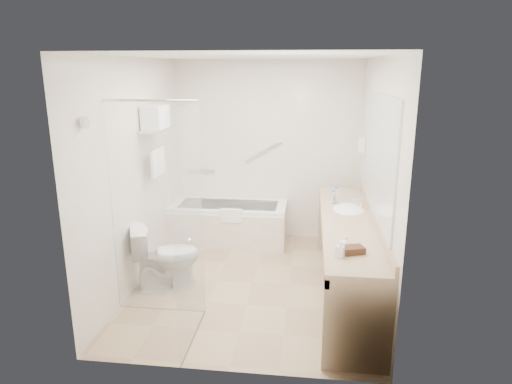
# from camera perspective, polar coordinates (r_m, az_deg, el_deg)

# --- Properties ---
(floor) EXTENTS (3.20, 3.20, 0.00)m
(floor) POSITION_cam_1_polar(r_m,az_deg,el_deg) (5.35, -0.39, -11.25)
(floor) COLOR tan
(floor) RESTS_ON ground
(ceiling) EXTENTS (2.60, 3.20, 0.10)m
(ceiling) POSITION_cam_1_polar(r_m,az_deg,el_deg) (4.78, -0.45, 16.62)
(ceiling) COLOR silver
(ceiling) RESTS_ON wall_back
(wall_back) EXTENTS (2.60, 0.10, 2.50)m
(wall_back) POSITION_cam_1_polar(r_m,az_deg,el_deg) (6.47, 1.38, 5.15)
(wall_back) COLOR beige
(wall_back) RESTS_ON ground
(wall_front) EXTENTS (2.60, 0.10, 2.50)m
(wall_front) POSITION_cam_1_polar(r_m,az_deg,el_deg) (3.40, -3.85, -4.33)
(wall_front) COLOR beige
(wall_front) RESTS_ON ground
(wall_left) EXTENTS (0.10, 3.20, 2.50)m
(wall_left) POSITION_cam_1_polar(r_m,az_deg,el_deg) (5.24, -14.68, 2.23)
(wall_left) COLOR beige
(wall_left) RESTS_ON ground
(wall_right) EXTENTS (0.10, 3.20, 2.50)m
(wall_right) POSITION_cam_1_polar(r_m,az_deg,el_deg) (4.93, 14.76, 1.41)
(wall_right) COLOR beige
(wall_right) RESTS_ON ground
(bathtub) EXTENTS (1.60, 0.73, 0.59)m
(bathtub) POSITION_cam_1_polar(r_m,az_deg,el_deg) (6.44, -3.42, -3.89)
(bathtub) COLOR white
(bathtub) RESTS_ON floor
(grab_bar_short) EXTENTS (0.40, 0.03, 0.03)m
(grab_bar_short) POSITION_cam_1_polar(r_m,az_deg,el_deg) (6.65, -6.85, 2.69)
(grab_bar_short) COLOR silver
(grab_bar_short) RESTS_ON wall_back
(grab_bar_long) EXTENTS (0.53, 0.03, 0.33)m
(grab_bar_long) POSITION_cam_1_polar(r_m,az_deg,el_deg) (6.44, 0.90, 5.10)
(grab_bar_long) COLOR silver
(grab_bar_long) RESTS_ON wall_back
(shower_enclosure) EXTENTS (0.96, 0.91, 2.11)m
(shower_enclosure) POSITION_cam_1_polar(r_m,az_deg,el_deg) (4.23, -10.55, -3.23)
(shower_enclosure) COLOR silver
(shower_enclosure) RESTS_ON floor
(towel_shelf) EXTENTS (0.24, 0.55, 0.81)m
(towel_shelf) POSITION_cam_1_polar(r_m,az_deg,el_deg) (5.43, -12.41, 8.22)
(towel_shelf) COLOR silver
(towel_shelf) RESTS_ON wall_left
(vanity_counter) EXTENTS (0.55, 2.70, 0.95)m
(vanity_counter) POSITION_cam_1_polar(r_m,az_deg,el_deg) (4.93, 11.32, -5.78)
(vanity_counter) COLOR tan
(vanity_counter) RESTS_ON floor
(sink) EXTENTS (0.40, 0.52, 0.14)m
(sink) POSITION_cam_1_polar(r_m,az_deg,el_deg) (5.25, 11.45, -2.40)
(sink) COLOR white
(sink) RESTS_ON vanity_counter
(faucet) EXTENTS (0.03, 0.03, 0.14)m
(faucet) POSITION_cam_1_polar(r_m,az_deg,el_deg) (5.24, 13.09, -1.30)
(faucet) COLOR silver
(faucet) RESTS_ON vanity_counter
(mirror) EXTENTS (0.02, 2.00, 1.20)m
(mirror) POSITION_cam_1_polar(r_m,az_deg,el_deg) (4.72, 15.12, 4.52)
(mirror) COLOR #B2B7BF
(mirror) RESTS_ON wall_right
(hairdryer_unit) EXTENTS (0.08, 0.10, 0.18)m
(hairdryer_unit) POSITION_cam_1_polar(r_m,az_deg,el_deg) (5.90, 13.09, 5.75)
(hairdryer_unit) COLOR silver
(hairdryer_unit) RESTS_ON wall_right
(toilet) EXTENTS (0.84, 0.67, 0.73)m
(toilet) POSITION_cam_1_polar(r_m,az_deg,el_deg) (5.21, -11.23, -7.92)
(toilet) COLOR white
(toilet) RESTS_ON floor
(amenity_basket) EXTENTS (0.21, 0.18, 0.06)m
(amenity_basket) POSITION_cam_1_polar(r_m,az_deg,el_deg) (4.02, 12.04, -7.10)
(amenity_basket) COLOR #412817
(amenity_basket) RESTS_ON vanity_counter
(soap_bottle_a) EXTENTS (0.11, 0.16, 0.07)m
(soap_bottle_a) POSITION_cam_1_polar(r_m,az_deg,el_deg) (3.92, 10.44, -7.54)
(soap_bottle_a) COLOR silver
(soap_bottle_a) RESTS_ON vanity_counter
(soap_bottle_b) EXTENTS (0.10, 0.13, 0.09)m
(soap_bottle_b) POSITION_cam_1_polar(r_m,az_deg,el_deg) (4.10, 11.16, -6.35)
(soap_bottle_b) COLOR silver
(soap_bottle_b) RESTS_ON vanity_counter
(water_bottle_left) EXTENTS (0.05, 0.05, 0.17)m
(water_bottle_left) POSITION_cam_1_polar(r_m,az_deg,el_deg) (5.52, 9.98, -0.29)
(water_bottle_left) COLOR silver
(water_bottle_left) RESTS_ON vanity_counter
(water_bottle_mid) EXTENTS (0.05, 0.05, 0.17)m
(water_bottle_mid) POSITION_cam_1_polar(r_m,az_deg,el_deg) (5.39, 9.63, -0.68)
(water_bottle_mid) COLOR silver
(water_bottle_mid) RESTS_ON vanity_counter
(water_bottle_right) EXTENTS (0.06, 0.06, 0.20)m
(water_bottle_right) POSITION_cam_1_polar(r_m,az_deg,el_deg) (5.41, 9.98, -0.43)
(water_bottle_right) COLOR silver
(water_bottle_right) RESTS_ON vanity_counter
(drinking_glass_near) EXTENTS (0.09, 0.09, 0.10)m
(drinking_glass_near) POSITION_cam_1_polar(r_m,az_deg,el_deg) (5.12, 9.23, -1.81)
(drinking_glass_near) COLOR silver
(drinking_glass_near) RESTS_ON vanity_counter
(drinking_glass_far) EXTENTS (0.07, 0.07, 0.09)m
(drinking_glass_far) POSITION_cam_1_polar(r_m,az_deg,el_deg) (5.42, 9.89, -0.96)
(drinking_glass_far) COLOR silver
(drinking_glass_far) RESTS_ON vanity_counter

